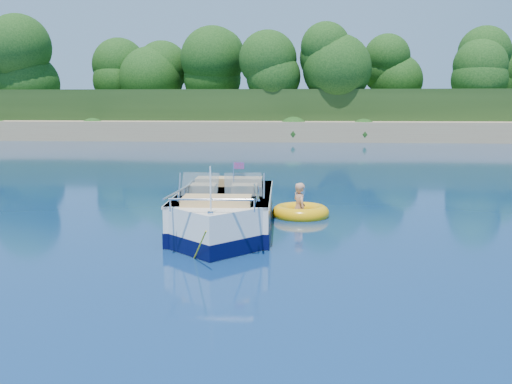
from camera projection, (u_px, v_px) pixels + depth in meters
The scene contains 6 objects.
ground at pixel (136, 287), 8.97m from camera, with size 160.00×160.00×0.00m, color #0A264A.
shoreline at pixel (282, 119), 71.63m from camera, with size 170.00×59.00×6.00m.
treeline at pixel (273, 72), 48.51m from camera, with size 150.00×7.12×8.19m.
motorboat at pixel (224, 216), 12.70m from camera, with size 2.26×5.92×1.97m.
tow_tube at pixel (301, 213), 14.56m from camera, with size 1.64×1.64×0.39m.
boy at pixel (299, 216), 14.59m from camera, with size 0.50×0.33×1.38m, color tan.
Camera 1 is at (2.59, -8.45, 2.85)m, focal length 40.00 mm.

